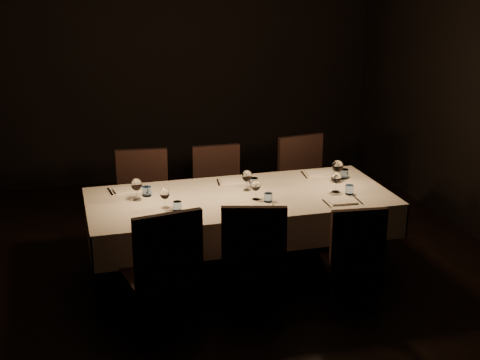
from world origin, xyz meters
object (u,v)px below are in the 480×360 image
object	(u,v)px
dining_table	(240,204)
chair_far_right	(306,183)
chair_near_center	(254,257)
chair_far_center	(219,192)
chair_near_right	(353,253)
chair_far_left	(143,199)
chair_near_left	(163,269)

from	to	relation	value
dining_table	chair_far_right	world-z (taller)	chair_far_right
chair_near_center	chair_far_center	size ratio (longest dim) A/B	1.02
chair_near_right	chair_far_center	bearing A→B (deg)	-60.99
chair_far_left	chair_near_left	bearing A→B (deg)	-84.77
chair_near_left	chair_near_center	bearing A→B (deg)	175.97
chair_near_right	chair_far_right	bearing A→B (deg)	-91.39
chair_near_right	chair_far_right	distance (m)	1.57
chair_far_right	chair_near_right	bearing A→B (deg)	-106.10
dining_table	chair_far_left	bearing A→B (deg)	133.54
chair_far_left	chair_far_right	world-z (taller)	chair_far_right
dining_table	chair_near_left	xyz separation A→B (m)	(-0.78, -0.80, -0.13)
chair_near_left	chair_far_left	xyz separation A→B (m)	(0.06, 1.55, -0.02)
dining_table	chair_far_right	xyz separation A→B (m)	(0.89, 0.78, -0.14)
chair_near_right	chair_far_left	distance (m)	2.07
chair_near_left	chair_far_right	world-z (taller)	chair_near_left
chair_near_left	chair_far_left	bearing A→B (deg)	-102.27
dining_table	chair_far_center	world-z (taller)	chair_far_center
chair_near_right	chair_far_center	xyz separation A→B (m)	(-0.67, 1.58, 0.03)
dining_table	chair_far_left	world-z (taller)	chair_far_left
chair_near_center	chair_near_right	distance (m)	0.78
chair_far_left	chair_far_center	distance (m)	0.73
dining_table	chair_far_right	bearing A→B (deg)	41.48
chair_far_center	chair_far_right	bearing A→B (deg)	-0.21
chair_near_center	chair_far_right	world-z (taller)	chair_far_right
chair_near_left	chair_near_center	distance (m)	0.69
chair_near_left	chair_far_center	world-z (taller)	chair_near_left
dining_table	chair_far_right	distance (m)	1.19
chair_near_right	chair_far_left	xyz separation A→B (m)	(-1.40, 1.52, 0.04)
dining_table	chair_near_center	distance (m)	0.75
chair_near_right	chair_far_center	distance (m)	1.72
chair_far_left	dining_table	bearing A→B (deg)	-38.92
chair_near_right	chair_far_right	world-z (taller)	chair_far_right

